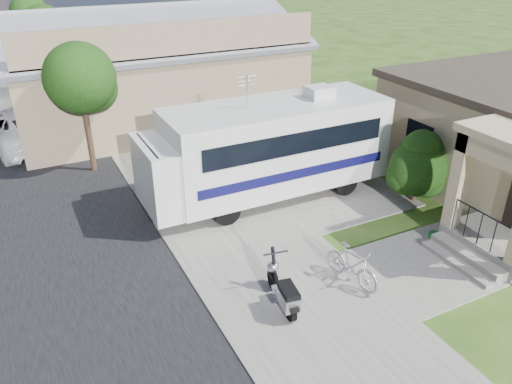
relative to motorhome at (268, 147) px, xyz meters
name	(u,v)px	position (x,y,z in m)	size (l,w,h in m)	color
ground	(319,274)	(-0.87, -4.37, -1.72)	(120.00, 120.00, 0.00)	#1E3D10
sidewalk_slab	(161,147)	(-1.87, 5.63, -1.69)	(4.00, 80.00, 0.06)	#5A5751
driveway_slab	(282,189)	(0.63, 0.13, -1.70)	(7.00, 6.00, 0.05)	#5A5751
walk_slab	(437,263)	(2.13, -5.37, -1.70)	(4.00, 3.00, 0.05)	#5A5751
warehouse	(152,75)	(-0.87, 9.60, 0.27)	(12.50, 8.40, 5.04)	brown
street_tree_a	(83,81)	(-4.57, 4.68, 1.53)	(2.44, 2.40, 4.58)	black
street_tree_b	(47,32)	(-4.57, 14.68, 1.67)	(2.44, 2.40, 4.73)	black
street_tree_c	(31,16)	(-4.57, 23.68, 1.38)	(2.44, 2.40, 4.42)	black
motorhome	(268,147)	(0.00, 0.00, 0.00)	(7.83, 2.58, 4.01)	beige
shrub	(418,165)	(4.04, -2.40, -0.49)	(1.97, 1.88, 2.41)	black
scooter	(283,290)	(-2.30, -5.07, -1.22)	(0.68, 1.70, 1.12)	black
bicycle	(352,267)	(-0.41, -5.05, -1.23)	(0.46, 1.64, 0.99)	#9F9EA6
pickup_truck	(23,126)	(-6.63, 8.58, -0.94)	(2.59, 5.62, 1.56)	white
garden_hose	(435,237)	(2.93, -4.46, -1.64)	(0.35, 0.35, 0.16)	#146525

